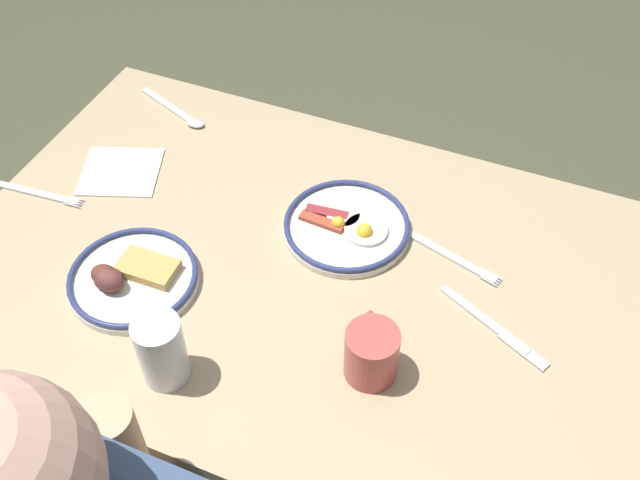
% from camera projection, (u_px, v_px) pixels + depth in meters
% --- Properties ---
extents(ground_plane, '(6.00, 6.00, 0.00)m').
position_uv_depth(ground_plane, '(304.00, 458.00, 1.86)').
color(ground_plane, '#494A33').
extents(dining_table, '(1.21, 0.80, 0.75)m').
position_uv_depth(dining_table, '(299.00, 307.00, 1.39)').
color(dining_table, tan).
rests_on(dining_table, ground_plane).
extents(plate_near_main, '(0.23, 0.23, 0.04)m').
position_uv_depth(plate_near_main, '(347.00, 226.00, 1.35)').
color(plate_near_main, silver).
rests_on(plate_near_main, dining_table).
extents(plate_center_pancakes, '(0.22, 0.22, 0.05)m').
position_uv_depth(plate_center_pancakes, '(130.00, 277.00, 1.26)').
color(plate_center_pancakes, silver).
rests_on(plate_center_pancakes, dining_table).
extents(coffee_mug, '(0.08, 0.11, 0.09)m').
position_uv_depth(coffee_mug, '(371.00, 352.00, 1.12)').
color(coffee_mug, '#BF4C47').
rests_on(coffee_mug, dining_table).
extents(drinking_glass, '(0.07, 0.07, 0.13)m').
position_uv_depth(drinking_glass, '(162.00, 353.00, 1.11)').
color(drinking_glass, silver).
rests_on(drinking_glass, dining_table).
extents(paper_napkin, '(0.19, 0.18, 0.00)m').
position_uv_depth(paper_napkin, '(121.00, 172.00, 1.46)').
color(paper_napkin, white).
rests_on(paper_napkin, dining_table).
extents(fork_near, '(0.19, 0.03, 0.01)m').
position_uv_depth(fork_near, '(39.00, 194.00, 1.42)').
color(fork_near, silver).
rests_on(fork_near, dining_table).
extents(fork_far, '(0.20, 0.07, 0.01)m').
position_uv_depth(fork_far, '(450.00, 256.00, 1.31)').
color(fork_far, silver).
rests_on(fork_far, dining_table).
extents(butter_knife, '(0.20, 0.11, 0.01)m').
position_uv_depth(butter_knife, '(493.00, 326.00, 1.21)').
color(butter_knife, silver).
rests_on(butter_knife, dining_table).
extents(tea_spoon, '(0.19, 0.08, 0.01)m').
position_uv_depth(tea_spoon, '(180.00, 114.00, 1.58)').
color(tea_spoon, silver).
rests_on(tea_spoon, dining_table).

